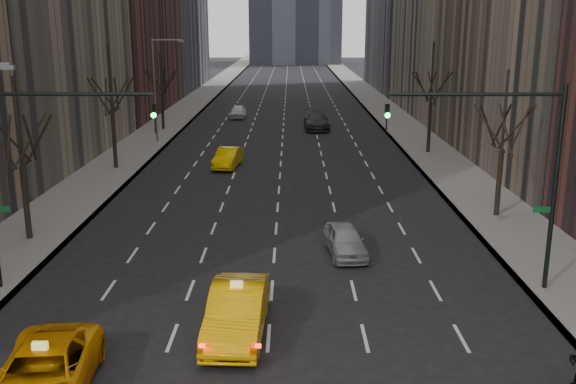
{
  "coord_description": "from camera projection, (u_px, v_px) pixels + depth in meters",
  "views": [
    {
      "loc": [
        0.73,
        -11.64,
        10.22
      ],
      "look_at": [
        0.63,
        14.07,
        3.5
      ],
      "focal_mm": 40.0,
      "sensor_mm": 36.0,
      "label": 1
    }
  ],
  "objects": [
    {
      "name": "sidewalk_left",
      "position": [
        189.0,
        107.0,
        81.6
      ],
      "size": [
        4.5,
        320.0,
        0.15
      ],
      "primitive_type": "cube",
      "color": "slate",
      "rests_on": "ground"
    },
    {
      "name": "sidewalk_right",
      "position": [
        381.0,
        107.0,
        81.51
      ],
      "size": [
        4.5,
        320.0,
        0.15
      ],
      "primitive_type": "cube",
      "color": "slate",
      "rests_on": "ground"
    },
    {
      "name": "tree_lw_b",
      "position": [
        22.0,
        166.0,
        30.37
      ],
      "size": [
        3.36,
        3.5,
        7.82
      ],
      "color": "black",
      "rests_on": "ground"
    },
    {
      "name": "tree_lw_c",
      "position": [
        112.0,
        114.0,
        45.77
      ],
      "size": [
        3.36,
        3.5,
        8.74
      ],
      "color": "black",
      "rests_on": "ground"
    },
    {
      "name": "tree_lw_d",
      "position": [
        162.0,
        94.0,
        63.31
      ],
      "size": [
        3.36,
        3.5,
        7.36
      ],
      "color": "black",
      "rests_on": "ground"
    },
    {
      "name": "tree_rw_b",
      "position": [
        502.0,
        151.0,
        34.15
      ],
      "size": [
        3.36,
        3.5,
        7.82
      ],
      "color": "black",
      "rests_on": "ground"
    },
    {
      "name": "tree_rw_c",
      "position": [
        431.0,
        104.0,
        51.49
      ],
      "size": [
        3.36,
        3.5,
        8.74
      ],
      "color": "black",
      "rests_on": "ground"
    },
    {
      "name": "traffic_mast_left",
      "position": [
        29.0,
        155.0,
        24.11
      ],
      "size": [
        6.69,
        0.39,
        8.0
      ],
      "color": "black",
      "rests_on": "ground"
    },
    {
      "name": "traffic_mast_right",
      "position": [
        513.0,
        155.0,
        24.04
      ],
      "size": [
        6.69,
        0.39,
        8.0
      ],
      "color": "black",
      "rests_on": "ground"
    },
    {
      "name": "streetlight_far",
      "position": [
        158.0,
        79.0,
        56.01
      ],
      "size": [
        2.83,
        0.22,
        9.0
      ],
      "color": "slate",
      "rests_on": "ground"
    },
    {
      "name": "taxi_suv",
      "position": [
        44.0,
        375.0,
        17.88
      ],
      "size": [
        3.09,
        5.74,
        1.53
      ],
      "primitive_type": "imported",
      "rotation": [
        0.0,
        0.0,
        0.1
      ],
      "color": "orange",
      "rests_on": "ground"
    },
    {
      "name": "taxi_sedan",
      "position": [
        237.0,
        311.0,
        21.63
      ],
      "size": [
        2.03,
        5.28,
        1.71
      ],
      "primitive_type": "imported",
      "rotation": [
        0.0,
        0.0,
        -0.04
      ],
      "color": "#FFB105",
      "rests_on": "ground"
    },
    {
      "name": "silver_sedan_ahead",
      "position": [
        345.0,
        240.0,
        29.29
      ],
      "size": [
        2.04,
        4.14,
        1.36
      ],
      "primitive_type": "imported",
      "rotation": [
        0.0,
        0.0,
        0.11
      ],
      "color": "#929599",
      "rests_on": "ground"
    },
    {
      "name": "far_taxi",
      "position": [
        228.0,
        158.0,
        47.27
      ],
      "size": [
        2.05,
        4.47,
        1.42
      ],
      "primitive_type": "imported",
      "rotation": [
        0.0,
        0.0,
        -0.13
      ],
      "color": "yellow",
      "rests_on": "ground"
    },
    {
      "name": "far_suv_grey",
      "position": [
        316.0,
        121.0,
        64.5
      ],
      "size": [
        2.54,
        6.04,
        1.74
      ],
      "primitive_type": "imported",
      "rotation": [
        0.0,
        0.0,
        0.02
      ],
      "color": "#2C2C31",
      "rests_on": "ground"
    },
    {
      "name": "far_car_white",
      "position": [
        238.0,
        112.0,
        72.36
      ],
      "size": [
        1.7,
        4.17,
        1.42
      ],
      "primitive_type": "imported",
      "rotation": [
        0.0,
        0.0,
        -0.01
      ],
      "color": "silver",
      "rests_on": "ground"
    }
  ]
}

